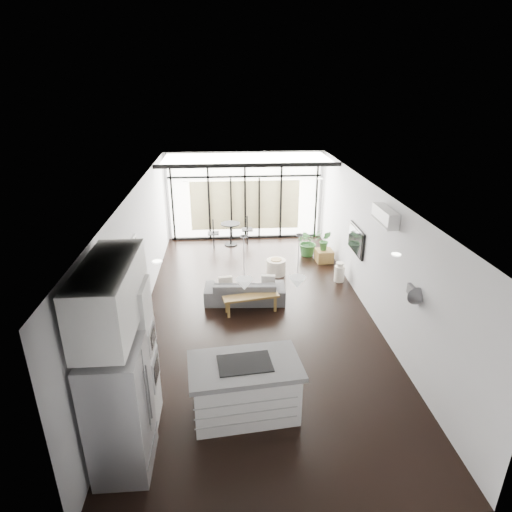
{
  "coord_description": "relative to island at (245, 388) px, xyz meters",
  "views": [
    {
      "loc": [
        -0.66,
        -8.37,
        4.84
      ],
      "look_at": [
        0.0,
        0.3,
        1.25
      ],
      "focal_mm": 30.0,
      "sensor_mm": 36.0,
      "label": 1
    }
  ],
  "objects": [
    {
      "name": "floor",
      "position": [
        0.43,
        3.1,
        -0.46
      ],
      "size": [
        5.0,
        10.0,
        0.0
      ],
      "primitive_type": "cube",
      "color": "black",
      "rests_on": "ground"
    },
    {
      "name": "ceiling",
      "position": [
        0.43,
        3.1,
        2.34
      ],
      "size": [
        5.0,
        10.0,
        0.0
      ],
      "primitive_type": "cube",
      "color": "white",
      "rests_on": "ground"
    },
    {
      "name": "wall_left",
      "position": [
        -2.07,
        3.1,
        0.94
      ],
      "size": [
        0.02,
        10.0,
        2.8
      ],
      "primitive_type": "cube",
      "color": "silver",
      "rests_on": "ground"
    },
    {
      "name": "wall_right",
      "position": [
        2.93,
        3.1,
        0.94
      ],
      "size": [
        0.02,
        10.0,
        2.8
      ],
      "primitive_type": "cube",
      "color": "silver",
      "rests_on": "ground"
    },
    {
      "name": "wall_back",
      "position": [
        0.43,
        8.1,
        0.94
      ],
      "size": [
        5.0,
        0.02,
        2.8
      ],
      "primitive_type": "cube",
      "color": "silver",
      "rests_on": "ground"
    },
    {
      "name": "wall_front",
      "position": [
        0.43,
        -1.9,
        0.94
      ],
      "size": [
        5.0,
        0.02,
        2.8
      ],
      "primitive_type": "cube",
      "color": "silver",
      "rests_on": "ground"
    },
    {
      "name": "glazing",
      "position": [
        0.43,
        7.98,
        0.94
      ],
      "size": [
        5.0,
        0.2,
        2.8
      ],
      "primitive_type": "cube",
      "color": "black",
      "rests_on": "ground"
    },
    {
      "name": "skylight",
      "position": [
        0.43,
        7.1,
        2.31
      ],
      "size": [
        4.7,
        1.9,
        0.06
      ],
      "primitive_type": "cube",
      "color": "white",
      "rests_on": "ceiling"
    },
    {
      "name": "neighbour_building",
      "position": [
        0.43,
        8.05,
        0.64
      ],
      "size": [
        3.5,
        0.02,
        1.6
      ],
      "primitive_type": "cube",
      "color": "#ECE99E",
      "rests_on": "ground"
    },
    {
      "name": "island",
      "position": [
        0.0,
        0.0,
        0.0
      ],
      "size": [
        1.78,
        1.17,
        0.92
      ],
      "primitive_type": "cube",
      "rotation": [
        0.0,
        0.0,
        0.1
      ],
      "color": "white",
      "rests_on": "floor"
    },
    {
      "name": "cooktop",
      "position": [
        0.0,
        0.0,
        0.47
      ],
      "size": [
        0.85,
        0.62,
        0.01
      ],
      "primitive_type": "cube",
      "rotation": [
        0.0,
        0.0,
        0.1
      ],
      "color": "black",
      "rests_on": "island"
    },
    {
      "name": "fridge",
      "position": [
        -1.65,
        -0.85,
        0.46
      ],
      "size": [
        0.71,
        0.89,
        1.83
      ],
      "primitive_type": "cube",
      "color": "#A7A6AB",
      "rests_on": "floor"
    },
    {
      "name": "appliance_column",
      "position": [
        -1.62,
        -0.0,
        0.69
      ],
      "size": [
        0.59,
        0.62,
        2.3
      ],
      "primitive_type": "cube",
      "color": "white",
      "rests_on": "floor"
    },
    {
      "name": "upper_cabinets",
      "position": [
        -1.69,
        -0.4,
        1.89
      ],
      "size": [
        0.62,
        1.75,
        0.86
      ],
      "primitive_type": "cube",
      "color": "white",
      "rests_on": "wall_left"
    },
    {
      "name": "pendant_left",
      "position": [
        0.03,
        0.45,
        1.56
      ],
      "size": [
        0.26,
        0.26,
        0.18
      ],
      "primitive_type": "cone",
      "color": "white",
      "rests_on": "ceiling"
    },
    {
      "name": "pendant_right",
      "position": [
        0.83,
        0.45,
        1.56
      ],
      "size": [
        0.26,
        0.26,
        0.18
      ],
      "primitive_type": "cone",
      "color": "white",
      "rests_on": "ceiling"
    },
    {
      "name": "sofa",
      "position": [
        0.19,
        3.67,
        -0.09
      ],
      "size": [
        1.9,
        0.66,
        0.73
      ],
      "primitive_type": "imported",
      "rotation": [
        0.0,
        0.0,
        3.08
      ],
      "color": "#49494B",
      "rests_on": "floor"
    },
    {
      "name": "console_bench",
      "position": [
        0.29,
        3.14,
        -0.26
      ],
      "size": [
        1.29,
        0.53,
        0.4
      ],
      "primitive_type": "cube",
      "rotation": [
        0.0,
        0.0,
        0.18
      ],
      "color": "brown",
      "rests_on": "floor"
    },
    {
      "name": "pouf",
      "position": [
        1.09,
        5.1,
        -0.25
      ],
      "size": [
        0.64,
        0.64,
        0.41
      ],
      "primitive_type": "cylinder",
      "rotation": [
        0.0,
        0.0,
        0.27
      ],
      "color": "silver",
      "rests_on": "floor"
    },
    {
      "name": "crate",
      "position": [
        2.57,
        5.87,
        -0.29
      ],
      "size": [
        0.49,
        0.49,
        0.35
      ],
      "primitive_type": "cube",
      "rotation": [
        0.0,
        0.0,
        0.06
      ],
      "color": "brown",
      "rests_on": "floor"
    },
    {
      "name": "plant_tall",
      "position": [
        2.2,
        6.37,
        -0.13
      ],
      "size": [
        0.97,
        1.02,
        0.66
      ],
      "primitive_type": "imported",
      "rotation": [
        0.0,
        0.0,
        0.28
      ],
      "color": "#30682E",
      "rests_on": "floor"
    },
    {
      "name": "plant_crate",
      "position": [
        2.57,
        5.87,
        0.02
      ],
      "size": [
        0.38,
        0.61,
        0.26
      ],
      "primitive_type": "imported",
      "rotation": [
        0.0,
        0.0,
        -0.11
      ],
      "color": "#30682E",
      "rests_on": "crate"
    },
    {
      "name": "milk_can",
      "position": [
        2.68,
        4.56,
        -0.2
      ],
      "size": [
        0.28,
        0.28,
        0.52
      ],
      "primitive_type": "cylinder",
      "rotation": [
        0.0,
        0.0,
        -0.05
      ],
      "color": "#EEE5CE",
      "rests_on": "floor"
    },
    {
      "name": "bistro_set",
      "position": [
        -0.07,
        7.4,
        -0.1
      ],
      "size": [
        1.6,
        0.96,
        0.72
      ],
      "primitive_type": "cube",
      "rotation": [
        0.0,
        0.0,
        0.26
      ],
      "color": "black",
      "rests_on": "floor"
    },
    {
      "name": "tv",
      "position": [
        2.89,
        4.1,
        0.84
      ],
      "size": [
        0.05,
        1.1,
        0.65
      ],
      "primitive_type": "cube",
      "color": "black",
      "rests_on": "wall_right"
    },
    {
      "name": "ac_unit",
      "position": [
        2.81,
        2.3,
        1.99
      ],
      "size": [
        0.22,
        0.9,
        0.3
      ],
      "primitive_type": "cube",
      "color": "white",
      "rests_on": "wall_right"
    },
    {
      "name": "framed_art",
      "position": [
        -2.04,
        2.6,
        1.09
      ],
      "size": [
        0.04,
        0.7,
        0.9
      ],
      "primitive_type": "cube",
      "color": "black",
      "rests_on": "wall_left"
    }
  ]
}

